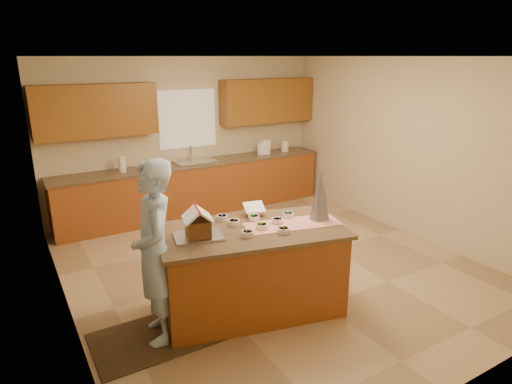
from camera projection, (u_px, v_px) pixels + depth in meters
floor at (270, 265)px, 5.92m from camera, size 5.50×5.50×0.00m
ceiling at (272, 56)px, 5.12m from camera, size 5.50×5.50×0.00m
wall_back at (188, 136)px, 7.78m from camera, size 5.50×5.50×0.00m
wall_front at (470, 246)px, 3.27m from camera, size 5.50×5.50×0.00m
wall_left at (56, 200)px, 4.31m from camera, size 5.50×5.50×0.00m
wall_right at (408, 148)px, 6.74m from camera, size 5.50×5.50×0.00m
stone_accent at (74, 237)px, 3.69m from camera, size 0.00×2.50×2.50m
window_curtain at (187, 119)px, 7.67m from camera, size 1.05×0.03×1.00m
back_counter_base at (196, 189)px, 7.81m from camera, size 4.80×0.60×0.88m
back_counter_top at (195, 164)px, 7.67m from camera, size 4.85×0.63×0.04m
upper_cabinet_left at (96, 111)px, 6.72m from camera, size 1.85×0.35×0.80m
upper_cabinet_right at (267, 101)px, 8.23m from camera, size 1.85×0.35×0.80m
sink at (195, 164)px, 7.67m from camera, size 0.70×0.45×0.12m
faucet at (191, 153)px, 7.77m from camera, size 0.03×0.03×0.28m
island_base at (251, 272)px, 4.77m from camera, size 2.04×1.34×0.92m
island_top at (251, 231)px, 4.63m from camera, size 2.14×1.44×0.04m
table_runner at (293, 224)px, 4.76m from camera, size 1.10×0.60×0.01m
baking_tray at (198, 236)px, 4.41m from camera, size 0.55×0.45×0.03m
cookbook at (254, 207)px, 5.00m from camera, size 0.26×0.23×0.10m
tinsel_tree at (320, 195)px, 4.82m from camera, size 0.27×0.27×0.57m
rug at (156, 337)px, 4.41m from camera, size 1.23×0.80×0.01m
boy at (155, 253)px, 4.16m from camera, size 0.56×0.74×1.82m
canister_a at (262, 148)px, 8.29m from camera, size 0.17×0.17×0.23m
canister_b at (266, 147)px, 8.33m from camera, size 0.19×0.19×0.27m
canister_c at (285, 146)px, 8.55m from camera, size 0.15×0.15×0.21m
paper_towel at (122, 164)px, 7.01m from camera, size 0.12×0.12×0.25m
gingerbread_house at (198, 225)px, 4.37m from camera, size 0.34×0.35×0.29m
candy_bowls at (259, 223)px, 4.72m from camera, size 0.80×0.78×0.06m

